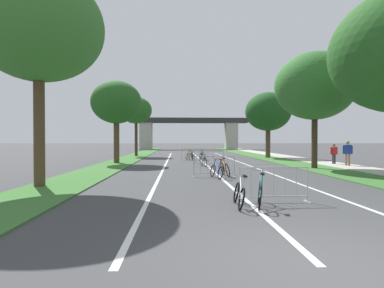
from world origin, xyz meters
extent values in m
plane|color=#3D3D3F|center=(0.00, 0.00, 0.00)|extent=(300.00, 300.00, 0.00)
cube|color=#386B2D|center=(-6.74, 26.62, 0.03)|extent=(2.63, 65.08, 0.05)
cube|color=#386B2D|center=(6.74, 26.62, 0.03)|extent=(2.63, 65.08, 0.05)
cube|color=#ADA89E|center=(9.24, 26.62, 0.04)|extent=(2.36, 65.08, 0.08)
cube|color=silver|center=(0.00, 18.82, 0.00)|extent=(0.14, 37.65, 0.01)
cube|color=silver|center=(2.99, 18.82, 0.00)|extent=(0.14, 37.65, 0.01)
cube|color=silver|center=(-2.99, 18.82, 0.00)|extent=(0.14, 37.65, 0.01)
cube|color=#2D2D30|center=(0.00, 53.78, 5.47)|extent=(22.16, 2.83, 0.89)
cube|color=#ADA89E|center=(-8.05, 53.78, 2.51)|extent=(2.25, 2.40, 5.03)
cube|color=#ADA89E|center=(8.05, 53.78, 2.51)|extent=(2.25, 2.40, 5.03)
cylinder|color=#4C3823|center=(-7.45, 7.85, 2.18)|extent=(0.41, 0.41, 4.35)
ellipsoid|color=#38702D|center=(-7.45, 7.85, 6.21)|extent=(4.95, 4.95, 4.21)
cylinder|color=#4C3823|center=(-6.84, 19.78, 1.65)|extent=(0.43, 0.43, 3.29)
ellipsoid|color=#23561E|center=(-6.84, 19.78, 4.75)|extent=(3.88, 3.88, 3.30)
cylinder|color=#3D2D1E|center=(-6.67, 29.82, 1.89)|extent=(0.32, 0.32, 3.79)
ellipsoid|color=#23561E|center=(-6.67, 29.82, 5.09)|extent=(3.46, 3.46, 2.95)
cylinder|color=#3D2D1E|center=(6.55, 14.71, 1.68)|extent=(0.36, 0.36, 3.35)
ellipsoid|color=#2D6628|center=(6.55, 14.71, 5.22)|extent=(4.97, 4.97, 4.23)
cylinder|color=#4C3823|center=(7.00, 26.26, 1.48)|extent=(0.48, 0.48, 2.96)
ellipsoid|color=#194719|center=(7.00, 26.26, 4.67)|extent=(4.55, 4.55, 3.87)
cylinder|color=#ADADB2|center=(-0.28, 4.52, 0.53)|extent=(0.04, 0.04, 1.05)
cube|color=#ADADB2|center=(-0.28, 4.52, 0.01)|extent=(0.07, 0.44, 0.03)
cylinder|color=#ADADB2|center=(1.74, 4.55, 0.53)|extent=(0.04, 0.04, 1.05)
cube|color=#ADADB2|center=(1.74, 4.55, 0.01)|extent=(0.07, 0.44, 0.03)
cylinder|color=#ADADB2|center=(0.73, 4.53, 1.03)|extent=(2.02, 0.07, 0.04)
cylinder|color=#ADADB2|center=(0.73, 4.53, 0.18)|extent=(2.02, 0.07, 0.04)
cylinder|color=#ADADB2|center=(0.05, 4.52, 0.61)|extent=(0.02, 0.02, 0.87)
cylinder|color=#ADADB2|center=(0.39, 4.53, 0.61)|extent=(0.02, 0.02, 0.87)
cylinder|color=#ADADB2|center=(0.73, 4.53, 0.61)|extent=(0.02, 0.02, 0.87)
cylinder|color=#ADADB2|center=(1.06, 4.54, 0.61)|extent=(0.02, 0.02, 0.87)
cylinder|color=#ADADB2|center=(1.40, 4.55, 0.61)|extent=(0.02, 0.02, 0.87)
cylinder|color=#ADADB2|center=(-1.30, 10.81, 0.53)|extent=(0.04, 0.04, 1.05)
cube|color=#ADADB2|center=(-1.30, 10.81, 0.01)|extent=(0.06, 0.44, 0.03)
cylinder|color=#ADADB2|center=(0.72, 10.82, 0.53)|extent=(0.04, 0.04, 1.05)
cube|color=#ADADB2|center=(0.72, 10.82, 0.01)|extent=(0.06, 0.44, 0.03)
cylinder|color=#ADADB2|center=(-0.29, 10.82, 1.03)|extent=(2.02, 0.05, 0.04)
cylinder|color=#ADADB2|center=(-0.29, 10.82, 0.18)|extent=(2.02, 0.05, 0.04)
cylinder|color=#ADADB2|center=(-0.96, 10.81, 0.61)|extent=(0.02, 0.02, 0.87)
cylinder|color=#ADADB2|center=(-0.63, 10.81, 0.61)|extent=(0.02, 0.02, 0.87)
cylinder|color=#ADADB2|center=(-0.29, 10.82, 0.61)|extent=(0.02, 0.02, 0.87)
cylinder|color=#ADADB2|center=(0.05, 10.82, 0.61)|extent=(0.02, 0.02, 0.87)
cylinder|color=#ADADB2|center=(0.39, 10.82, 0.61)|extent=(0.02, 0.02, 0.87)
cylinder|color=#ADADB2|center=(-0.92, 17.12, 0.53)|extent=(0.04, 0.04, 1.05)
cube|color=#ADADB2|center=(-0.92, 17.12, 0.01)|extent=(0.07, 0.44, 0.03)
cylinder|color=#ADADB2|center=(1.10, 17.07, 0.53)|extent=(0.04, 0.04, 1.05)
cube|color=#ADADB2|center=(1.10, 17.07, 0.01)|extent=(0.07, 0.44, 0.03)
cylinder|color=#ADADB2|center=(0.09, 17.10, 1.03)|extent=(2.02, 0.09, 0.04)
cylinder|color=#ADADB2|center=(0.09, 17.10, 0.18)|extent=(2.02, 0.09, 0.04)
cylinder|color=#ADADB2|center=(-0.58, 17.11, 0.61)|extent=(0.02, 0.02, 0.87)
cylinder|color=#ADADB2|center=(-0.24, 17.10, 0.61)|extent=(0.02, 0.02, 0.87)
cylinder|color=#ADADB2|center=(0.09, 17.10, 0.61)|extent=(0.02, 0.02, 0.87)
cylinder|color=#ADADB2|center=(0.43, 17.09, 0.61)|extent=(0.02, 0.02, 0.87)
cylinder|color=#ADADB2|center=(0.77, 17.08, 0.61)|extent=(0.02, 0.02, 0.87)
cylinder|color=#ADADB2|center=(-1.74, 23.34, 0.53)|extent=(0.04, 0.04, 1.05)
cube|color=#ADADB2|center=(-1.74, 23.34, 0.01)|extent=(0.08, 0.44, 0.03)
cylinder|color=#ADADB2|center=(0.28, 23.41, 0.53)|extent=(0.04, 0.04, 1.05)
cube|color=#ADADB2|center=(0.28, 23.41, 0.01)|extent=(0.08, 0.44, 0.03)
cylinder|color=#ADADB2|center=(-0.73, 23.38, 1.03)|extent=(2.02, 0.11, 0.04)
cylinder|color=#ADADB2|center=(-0.73, 23.38, 0.18)|extent=(2.02, 0.11, 0.04)
cylinder|color=#ADADB2|center=(-1.40, 23.35, 0.61)|extent=(0.02, 0.02, 0.87)
cylinder|color=#ADADB2|center=(-1.07, 23.36, 0.61)|extent=(0.02, 0.02, 0.87)
cylinder|color=#ADADB2|center=(-0.73, 23.38, 0.61)|extent=(0.02, 0.02, 0.87)
cylinder|color=#ADADB2|center=(-0.39, 23.39, 0.61)|extent=(0.02, 0.02, 0.87)
cylinder|color=#ADADB2|center=(-0.06, 23.40, 0.61)|extent=(0.02, 0.02, 0.87)
torus|color=black|center=(-0.11, 9.80, 0.31)|extent=(0.31, 0.64, 0.61)
torus|color=black|center=(-0.34, 10.83, 0.31)|extent=(0.31, 0.64, 0.61)
cylinder|color=#1E389E|center=(-0.16, 10.30, 0.61)|extent=(0.14, 1.04, 0.63)
cylinder|color=#1E389E|center=(-0.12, 10.10, 0.58)|extent=(0.19, 0.09, 0.64)
cylinder|color=#1E389E|center=(-0.15, 9.96, 0.29)|extent=(0.11, 0.34, 0.07)
cylinder|color=#1E389E|center=(-0.27, 10.82, 0.61)|extent=(0.17, 0.06, 0.61)
cube|color=black|center=(-0.04, 10.08, 0.90)|extent=(0.16, 0.26, 0.07)
cylinder|color=#99999E|center=(-0.21, 10.81, 0.91)|extent=(0.46, 0.13, 0.13)
torus|color=black|center=(0.36, 10.65, 0.34)|extent=(0.26, 0.70, 0.68)
torus|color=black|center=(0.26, 11.68, 0.34)|extent=(0.26, 0.70, 0.68)
cylinder|color=orange|center=(0.25, 11.14, 0.62)|extent=(0.26, 0.99, 0.59)
cylinder|color=orange|center=(0.27, 10.94, 0.61)|extent=(0.18, 0.13, 0.64)
cylinder|color=orange|center=(0.35, 10.82, 0.32)|extent=(0.05, 0.34, 0.08)
cylinder|color=orange|center=(0.20, 11.65, 0.62)|extent=(0.16, 0.10, 0.56)
cube|color=black|center=(0.21, 10.90, 0.93)|extent=(0.13, 0.25, 0.07)
cylinder|color=#99999E|center=(0.15, 11.62, 0.90)|extent=(0.43, 0.07, 0.12)
torus|color=black|center=(0.06, 3.56, 0.33)|extent=(0.26, 0.66, 0.66)
torus|color=black|center=(0.29, 4.49, 0.33)|extent=(0.26, 0.66, 0.66)
cylinder|color=#197A7F|center=(0.20, 3.99, 0.64)|extent=(0.33, 0.90, 0.66)
cylinder|color=#197A7F|center=(0.15, 3.81, 0.61)|extent=(0.10, 0.13, 0.66)
cylinder|color=#197A7F|center=(0.09, 3.71, 0.30)|extent=(0.10, 0.31, 0.08)
cylinder|color=#197A7F|center=(0.32, 4.45, 0.64)|extent=(0.10, 0.11, 0.64)
cube|color=black|center=(0.18, 3.77, 0.93)|extent=(0.16, 0.26, 0.06)
cylinder|color=#99999E|center=(0.34, 4.42, 0.96)|extent=(0.52, 0.16, 0.08)
torus|color=black|center=(-0.14, 22.37, 0.35)|extent=(0.30, 0.72, 0.70)
torus|color=black|center=(0.08, 23.38, 0.35)|extent=(0.30, 0.72, 0.70)
cylinder|color=#662884|center=(0.01, 22.84, 0.63)|extent=(0.35, 0.97, 0.61)
cylinder|color=#662884|center=(-0.03, 22.65, 0.61)|extent=(0.14, 0.14, 0.64)
cylinder|color=#662884|center=(-0.11, 22.53, 0.32)|extent=(0.09, 0.33, 0.08)
cylinder|color=#662884|center=(0.12, 23.34, 0.63)|extent=(0.13, 0.11, 0.58)
cube|color=black|center=(0.01, 22.60, 0.93)|extent=(0.16, 0.26, 0.07)
cylinder|color=#99999E|center=(0.16, 23.31, 0.92)|extent=(0.51, 0.14, 0.11)
torus|color=black|center=(-0.99, 24.27, 0.31)|extent=(0.25, 0.63, 0.62)
torus|color=black|center=(-1.22, 23.27, 0.31)|extent=(0.25, 0.63, 0.62)
cylinder|color=gold|center=(-1.07, 23.79, 0.58)|extent=(0.21, 0.99, 0.58)
cylinder|color=gold|center=(-1.02, 23.98, 0.58)|extent=(0.13, 0.10, 0.64)
cylinder|color=gold|center=(-1.03, 24.11, 0.29)|extent=(0.11, 0.33, 0.07)
cylinder|color=gold|center=(-1.19, 23.29, 0.58)|extent=(0.11, 0.08, 0.55)
cube|color=black|center=(-0.98, 24.01, 0.90)|extent=(0.16, 0.26, 0.06)
cylinder|color=#99999E|center=(-1.15, 23.31, 0.85)|extent=(0.50, 0.14, 0.08)
torus|color=black|center=(0.34, 23.23, 0.32)|extent=(0.19, 0.64, 0.64)
torus|color=black|center=(0.22, 24.24, 0.32)|extent=(0.19, 0.64, 0.64)
cylinder|color=#1E7238|center=(0.25, 23.71, 0.61)|extent=(0.22, 0.99, 0.62)
cylinder|color=#1E7238|center=(0.28, 23.51, 0.59)|extent=(0.10, 0.13, 0.65)
cylinder|color=#1E7238|center=(0.32, 23.39, 0.29)|extent=(0.06, 0.33, 0.08)
cylinder|color=#1E7238|center=(0.19, 24.21, 0.61)|extent=(0.10, 0.10, 0.59)
cube|color=black|center=(0.25, 23.47, 0.91)|extent=(0.13, 0.25, 0.06)
cylinder|color=#99999E|center=(0.17, 24.18, 0.91)|extent=(0.56, 0.09, 0.08)
torus|color=black|center=(-0.42, 17.16, 0.34)|extent=(0.22, 0.68, 0.67)
torus|color=black|center=(-0.24, 16.22, 0.34)|extent=(0.22, 0.68, 0.67)
cylinder|color=silver|center=(-0.36, 16.71, 0.64)|extent=(0.16, 0.93, 0.64)
cylinder|color=silver|center=(-0.39, 16.89, 0.55)|extent=(0.11, 0.11, 0.54)
cylinder|color=silver|center=(-0.39, 17.01, 0.31)|extent=(0.09, 0.31, 0.08)
cylinder|color=silver|center=(-0.27, 16.24, 0.64)|extent=(0.11, 0.08, 0.61)
cube|color=black|center=(-0.42, 16.92, 0.82)|extent=(0.15, 0.26, 0.06)
cylinder|color=#99999E|center=(-0.30, 16.26, 0.94)|extent=(0.45, 0.11, 0.07)
torus|color=black|center=(-0.83, 23.28, 0.31)|extent=(0.21, 0.64, 0.62)
torus|color=black|center=(-0.73, 22.31, 0.31)|extent=(0.21, 0.64, 0.62)
cylinder|color=black|center=(-0.83, 22.82, 0.57)|extent=(0.04, 0.95, 0.54)
cylinder|color=black|center=(-0.84, 23.00, 0.54)|extent=(0.15, 0.11, 0.55)
cylinder|color=black|center=(-0.81, 23.13, 0.29)|extent=(0.07, 0.32, 0.07)
cylinder|color=black|center=(-0.78, 22.33, 0.57)|extent=(0.14, 0.08, 0.52)
cube|color=black|center=(-0.89, 23.03, 0.80)|extent=(0.13, 0.25, 0.07)
cylinder|color=#99999E|center=(-0.83, 22.35, 0.82)|extent=(0.52, 0.08, 0.12)
torus|color=black|center=(-0.43, 3.57, 0.30)|extent=(0.22, 0.62, 0.60)
torus|color=black|center=(-0.36, 4.60, 0.30)|extent=(0.22, 0.62, 0.60)
cylinder|color=#B7B7BC|center=(-0.34, 4.06, 0.54)|extent=(0.21, 1.00, 0.52)
cylinder|color=#B7B7BC|center=(-0.35, 3.86, 0.56)|extent=(0.18, 0.13, 0.62)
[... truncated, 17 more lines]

